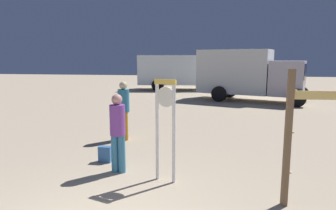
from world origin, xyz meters
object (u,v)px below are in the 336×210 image
at_px(box_truck_far, 179,71).
at_px(standing_clock, 166,119).
at_px(backpack, 105,154).
at_px(box_truck_near, 247,73).
at_px(person_distant, 124,107).
at_px(arrow_sign, 311,119).
at_px(person_near_clock, 118,129).

bearing_deg(box_truck_far, standing_clock, -83.90).
height_order(backpack, box_truck_far, box_truck_far).
height_order(standing_clock, box_truck_near, box_truck_near).
xyz_separation_m(box_truck_near, box_truck_far, (-4.75, 5.69, -0.11)).
bearing_deg(box_truck_far, box_truck_near, -50.11).
relative_size(box_truck_near, box_truck_far, 0.93).
distance_m(standing_clock, backpack, 2.19).
height_order(standing_clock, person_distant, standing_clock).
bearing_deg(arrow_sign, box_truck_near, 88.85).
height_order(standing_clock, person_near_clock, standing_clock).
relative_size(standing_clock, person_near_clock, 1.20).
xyz_separation_m(backpack, box_truck_near, (4.47, 11.52, 1.44)).
relative_size(standing_clock, box_truck_near, 0.32).
relative_size(arrow_sign, box_truck_near, 0.36).
bearing_deg(backpack, box_truck_near, 68.77).
bearing_deg(arrow_sign, backpack, 159.19).
relative_size(person_near_clock, box_truck_far, 0.25).
bearing_deg(person_distant, box_truck_near, 64.05).
bearing_deg(person_near_clock, arrow_sign, -15.40).
xyz_separation_m(person_near_clock, backpack, (-0.54, 0.59, -0.79)).
xyz_separation_m(backpack, box_truck_far, (-0.28, 17.21, 1.33)).
distance_m(person_distant, box_truck_far, 15.17).
bearing_deg(person_distant, backpack, -86.10).
bearing_deg(standing_clock, backpack, 151.40).
xyz_separation_m(standing_clock, box_truck_far, (-1.94, 18.11, 0.21)).
xyz_separation_m(backpack, person_distant, (-0.14, 2.04, 0.83)).
distance_m(person_near_clock, box_truck_far, 17.82).
xyz_separation_m(standing_clock, backpack, (-1.65, 0.90, -1.11)).
xyz_separation_m(arrow_sign, box_truck_far, (-4.49, 18.81, -0.01)).
distance_m(backpack, person_distant, 2.21).
distance_m(standing_clock, box_truck_near, 12.74).
distance_m(arrow_sign, person_near_clock, 3.85).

